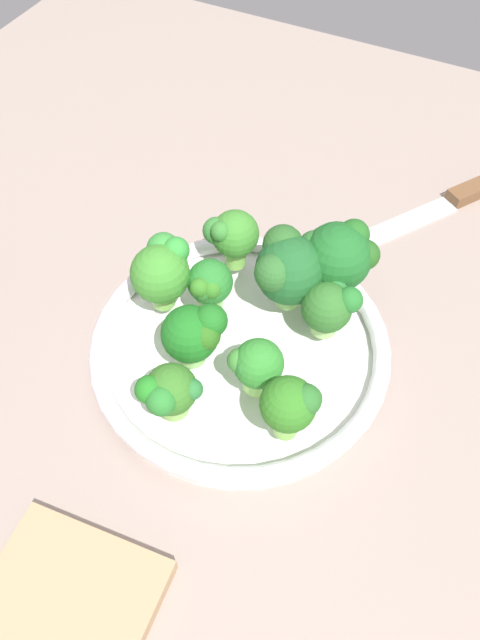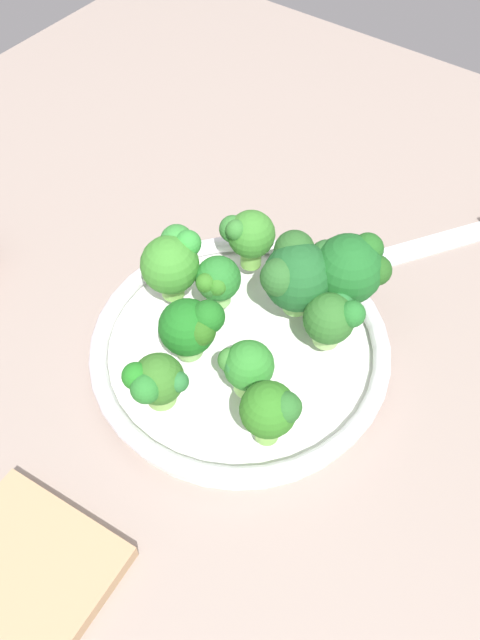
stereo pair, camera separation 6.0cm
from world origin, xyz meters
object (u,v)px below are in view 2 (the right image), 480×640
Objects in this scene: broccoli_floret_2 at (249,364)px; broccoli_floret_7 at (332,318)px; broccoli_floret_4 at (156,381)px; broccoli_floret_6 at (272,411)px; broccoli_floret_9 at (349,268)px; broccoli_floret_3 at (217,281)px; broccoli_floret_5 at (172,261)px; broccoli_floret_0 at (295,274)px; bowl at (240,349)px; broccoli_floret_1 at (191,328)px; broccoli_floret_8 at (248,235)px.

broccoli_floret_2 is 0.99× the size of broccoli_floret_7.
broccoli_floret_6 reaches higher than broccoli_floret_4.
broccoli_floret_9 reaches higher than broccoli_floret_2.
broccoli_floret_3 is 11.51cm from broccoli_floret_7.
broccoli_floret_3 is 12.33cm from broccoli_floret_4.
broccoli_floret_5 is at bearing 32.93° from broccoli_floret_4.
broccoli_floret_4 is 12.91cm from broccoli_floret_5.
broccoli_floret_0 is at bearing -12.57° from broccoli_floret_4.
bowl is 9.03cm from broccoli_floret_0.
broccoli_floret_3 is at bearing 122.64° from broccoli_floret_0.
broccoli_floret_2 is 1.04× the size of broccoli_floret_3.
bowl is 3.51× the size of broccoli_floret_9.
broccoli_floret_0 is at bearing 10.04° from broccoli_floret_2.
broccoli_floret_0 is at bearing 73.25° from broccoli_floret_7.
bowl is 11.98cm from broccoli_floret_6.
broccoli_floret_4 is at bearing 149.38° from broccoli_floret_7.
broccoli_floret_9 is at bearing -20.66° from broccoli_floret_4.
broccoli_floret_1 is 1.16× the size of broccoli_floret_2.
broccoli_floret_5 is (4.94, 6.17, 0.54)cm from broccoli_floret_1.
broccoli_floret_1 is at bearing 92.08° from broccoli_floret_2.
broccoli_floret_1 is 11.12cm from broccoli_floret_6.
bowl is 5.09× the size of broccoli_floret_2.
broccoli_floret_5 reaches higher than broccoli_floret_1.
broccoli_floret_5 reaches higher than broccoli_floret_8.
broccoli_floret_7 is (8.66, -9.42, -0.48)cm from broccoli_floret_1.
broccoli_floret_2 is 0.80× the size of broccoli_floret_5.
bowl is 7.00cm from broccoli_floret_1.
broccoli_floret_5 is 1.24× the size of broccoli_floret_7.
broccoli_floret_9 reaches higher than broccoli_floret_1.
broccoli_floret_3 is at bearing 53.72° from broccoli_floret_6.
bowl is 5.28× the size of broccoli_floret_4.
broccoli_floret_1 is (-10.17, 4.40, -0.85)cm from broccoli_floret_0.
broccoli_floret_5 is 0.86× the size of broccoli_floret_9.
broccoli_floret_8 is (8.40, 5.11, 5.63)cm from bowl.
broccoli_floret_4 is 16.87cm from broccoli_floret_7.
broccoli_floret_3 is 0.81× the size of broccoli_floret_6.
broccoli_floret_2 is at bearing 158.90° from broccoli_floret_7.
broccoli_floret_2 is at bearing -135.33° from bowl.
broccoli_floret_4 is (-5.86, -0.82, -0.55)cm from broccoli_floret_1.
broccoli_floret_0 is 0.95× the size of broccoli_floret_9.
broccoli_floret_2 is 0.85× the size of broccoli_floret_8.
broccoli_floret_0 is 11.12cm from broccoli_floret_1.
broccoli_floret_0 is 1.16× the size of broccoli_floret_6.
broccoli_floret_9 is (8.61, -14.30, 0.61)cm from broccoli_floret_5.
bowl is 4.37× the size of broccoli_floret_1.
broccoli_floret_6 is at bearing -139.11° from broccoli_floret_8.
broccoli_floret_4 is 0.77× the size of broccoli_floret_5.
broccoli_floret_4 is at bearing 167.43° from broccoli_floret_0.
broccoli_floret_1 is 5.94cm from broccoli_floret_4.
broccoli_floret_5 is at bearing 116.36° from broccoli_floret_0.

